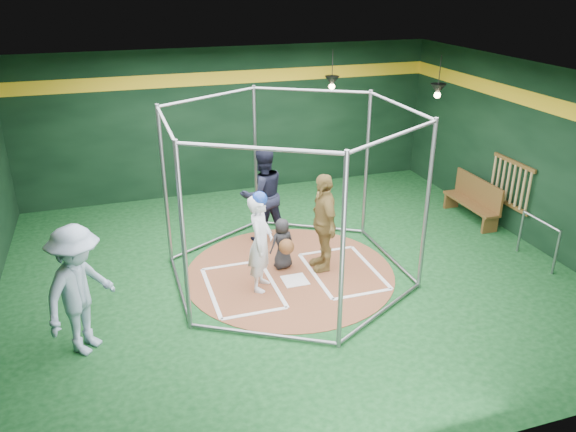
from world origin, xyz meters
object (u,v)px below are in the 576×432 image
object	(u,v)px
visitor_leopard	(323,222)
umpire	(263,194)
dugout_bench	(474,199)
batter_figure	(260,241)

from	to	relation	value
visitor_leopard	umpire	distance (m)	1.67
visitor_leopard	dugout_bench	size ratio (longest dim) A/B	1.13
dugout_bench	umpire	bearing A→B (deg)	174.50
umpire	dugout_bench	bearing A→B (deg)	165.70
batter_figure	visitor_leopard	world-z (taller)	visitor_leopard
dugout_bench	batter_figure	bearing A→B (deg)	-164.87
batter_figure	umpire	size ratio (longest dim) A/B	0.92
batter_figure	umpire	world-z (taller)	umpire
batter_figure	dugout_bench	distance (m)	5.45
batter_figure	visitor_leopard	distance (m)	1.32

